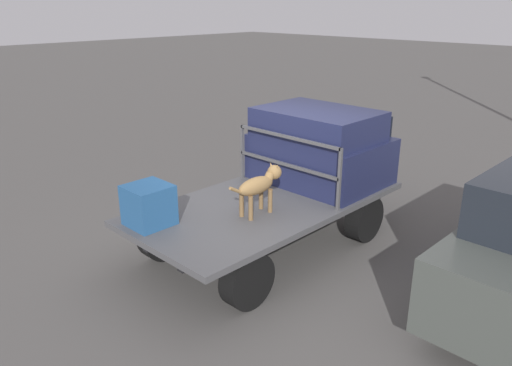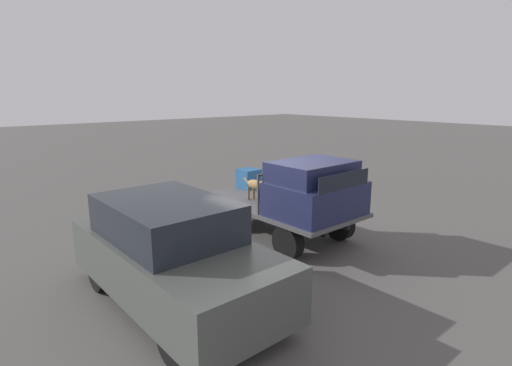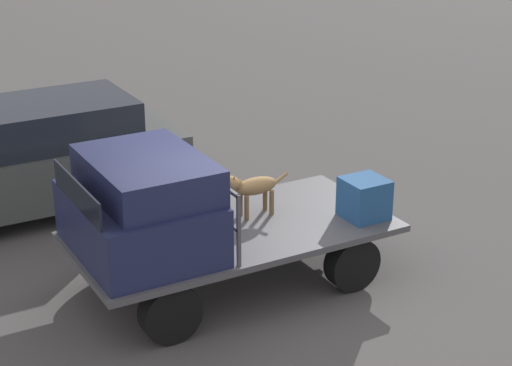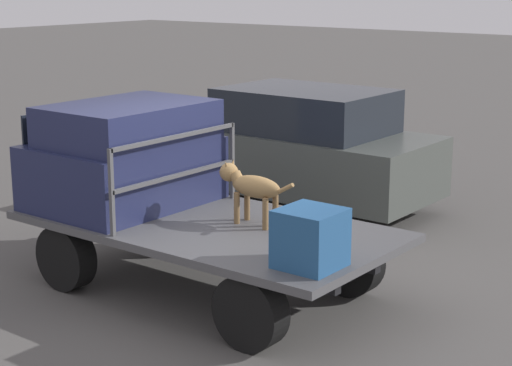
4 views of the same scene
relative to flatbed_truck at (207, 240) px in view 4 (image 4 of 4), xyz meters
The scene contains 7 objects.
ground_plane 0.56m from the flatbed_truck, ahead, with size 80.00×80.00×0.00m, color #514F4C.
flatbed_truck is the anchor object (origin of this frame).
truck_cab 1.36m from the flatbed_truck, ahead, with size 1.44×1.86×1.12m.
truck_headboard 0.86m from the flatbed_truck, ahead, with size 0.04×1.86×0.85m.
dog 0.73m from the flatbed_truck, 148.76° to the right, with size 0.94×0.23×0.63m.
cargo_crate 1.74m from the flatbed_truck, 162.85° to the left, with size 0.51×0.51×0.51m.
parked_sedan 3.67m from the flatbed_truck, 69.45° to the right, with size 4.06×1.74×1.66m.
Camera 4 is at (-5.49, 6.31, 3.18)m, focal length 60.00 mm.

